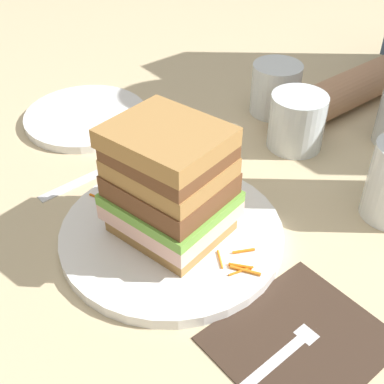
{
  "coord_description": "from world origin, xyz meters",
  "views": [
    {
      "loc": [
        0.34,
        -0.26,
        0.42
      ],
      "look_at": [
        -0.02,
        0.02,
        0.05
      ],
      "focal_mm": 47.9,
      "sensor_mm": 36.0,
      "label": 1
    }
  ],
  "objects_px": {
    "side_plate": "(86,117)",
    "sandwich": "(170,183)",
    "main_plate": "(172,234)",
    "napkin_dark": "(301,339)",
    "empty_tumbler_0": "(276,89)",
    "fork": "(286,350)",
    "knife": "(102,171)",
    "empty_tumbler_1": "(297,121)"
  },
  "relations": [
    {
      "from": "sandwich",
      "to": "empty_tumbler_1",
      "type": "bearing_deg",
      "value": 100.4
    },
    {
      "from": "main_plate",
      "to": "empty_tumbler_1",
      "type": "height_order",
      "value": "empty_tumbler_1"
    },
    {
      "from": "knife",
      "to": "empty_tumbler_0",
      "type": "distance_m",
      "value": 0.31
    },
    {
      "from": "knife",
      "to": "side_plate",
      "type": "bearing_deg",
      "value": 159.16
    },
    {
      "from": "main_plate",
      "to": "side_plate",
      "type": "distance_m",
      "value": 0.3
    },
    {
      "from": "napkin_dark",
      "to": "empty_tumbler_1",
      "type": "bearing_deg",
      "value": 134.13
    },
    {
      "from": "main_plate",
      "to": "fork",
      "type": "distance_m",
      "value": 0.19
    },
    {
      "from": "fork",
      "to": "side_plate",
      "type": "relative_size",
      "value": 0.88
    },
    {
      "from": "sandwich",
      "to": "empty_tumbler_1",
      "type": "relative_size",
      "value": 1.79
    },
    {
      "from": "sandwich",
      "to": "fork",
      "type": "xyz_separation_m",
      "value": [
        0.19,
        -0.01,
        -0.08
      ]
    },
    {
      "from": "napkin_dark",
      "to": "empty_tumbler_0",
      "type": "xyz_separation_m",
      "value": [
        -0.32,
        0.29,
        0.04
      ]
    },
    {
      "from": "main_plate",
      "to": "napkin_dark",
      "type": "bearing_deg",
      "value": 4.04
    },
    {
      "from": "main_plate",
      "to": "fork",
      "type": "xyz_separation_m",
      "value": [
        0.19,
        -0.01,
        -0.0
      ]
    },
    {
      "from": "fork",
      "to": "empty_tumbler_0",
      "type": "height_order",
      "value": "empty_tumbler_0"
    },
    {
      "from": "sandwich",
      "to": "empty_tumbler_1",
      "type": "distance_m",
      "value": 0.26
    },
    {
      "from": "napkin_dark",
      "to": "main_plate",
      "type": "bearing_deg",
      "value": -175.96
    },
    {
      "from": "knife",
      "to": "side_plate",
      "type": "distance_m",
      "value": 0.14
    },
    {
      "from": "side_plate",
      "to": "napkin_dark",
      "type": "bearing_deg",
      "value": -4.68
    },
    {
      "from": "main_plate",
      "to": "napkin_dark",
      "type": "relative_size",
      "value": 1.65
    },
    {
      "from": "main_plate",
      "to": "knife",
      "type": "xyz_separation_m",
      "value": [
        -0.16,
        0.0,
        -0.01
      ]
    },
    {
      "from": "empty_tumbler_0",
      "to": "napkin_dark",
      "type": "bearing_deg",
      "value": -41.88
    },
    {
      "from": "empty_tumbler_0",
      "to": "sandwich",
      "type": "bearing_deg",
      "value": -66.03
    },
    {
      "from": "knife",
      "to": "empty_tumbler_1",
      "type": "height_order",
      "value": "empty_tumbler_1"
    },
    {
      "from": "knife",
      "to": "empty_tumbler_1",
      "type": "distance_m",
      "value": 0.28
    },
    {
      "from": "knife",
      "to": "side_plate",
      "type": "xyz_separation_m",
      "value": [
        -0.13,
        0.05,
        0.0
      ]
    },
    {
      "from": "sandwich",
      "to": "empty_tumbler_0",
      "type": "bearing_deg",
      "value": 113.97
    },
    {
      "from": "napkin_dark",
      "to": "fork",
      "type": "bearing_deg",
      "value": -87.89
    },
    {
      "from": "main_plate",
      "to": "knife",
      "type": "height_order",
      "value": "main_plate"
    },
    {
      "from": "empty_tumbler_0",
      "to": "empty_tumbler_1",
      "type": "bearing_deg",
      "value": -28.22
    },
    {
      "from": "knife",
      "to": "main_plate",
      "type": "bearing_deg",
      "value": -0.84
    },
    {
      "from": "sandwich",
      "to": "napkin_dark",
      "type": "height_order",
      "value": "sandwich"
    },
    {
      "from": "main_plate",
      "to": "sandwich",
      "type": "xyz_separation_m",
      "value": [
        0.0,
        -0.0,
        0.07
      ]
    },
    {
      "from": "sandwich",
      "to": "knife",
      "type": "xyz_separation_m",
      "value": [
        -0.16,
        0.0,
        -0.08
      ]
    },
    {
      "from": "main_plate",
      "to": "napkin_dark",
      "type": "height_order",
      "value": "main_plate"
    },
    {
      "from": "side_plate",
      "to": "sandwich",
      "type": "bearing_deg",
      "value": -10.25
    },
    {
      "from": "main_plate",
      "to": "empty_tumbler_1",
      "type": "distance_m",
      "value": 0.26
    },
    {
      "from": "knife",
      "to": "side_plate",
      "type": "height_order",
      "value": "side_plate"
    },
    {
      "from": "fork",
      "to": "knife",
      "type": "distance_m",
      "value": 0.35
    },
    {
      "from": "empty_tumbler_0",
      "to": "side_plate",
      "type": "distance_m",
      "value": 0.3
    },
    {
      "from": "main_plate",
      "to": "empty_tumbler_1",
      "type": "relative_size",
      "value": 3.23
    },
    {
      "from": "napkin_dark",
      "to": "fork",
      "type": "height_order",
      "value": "fork"
    },
    {
      "from": "sandwich",
      "to": "empty_tumbler_0",
      "type": "relative_size",
      "value": 1.79
    }
  ]
}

